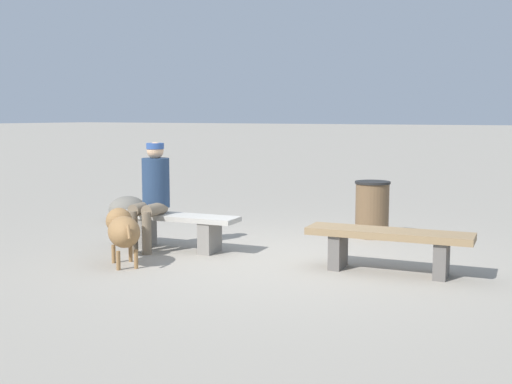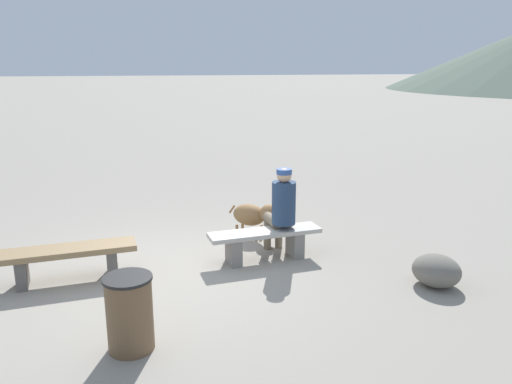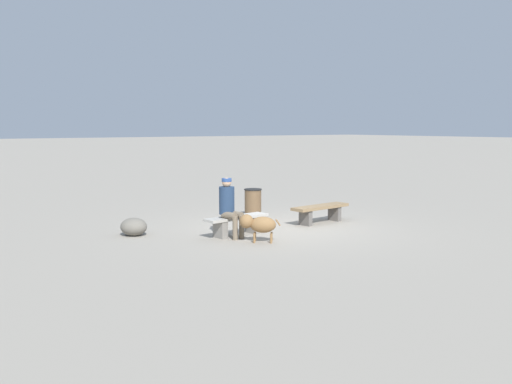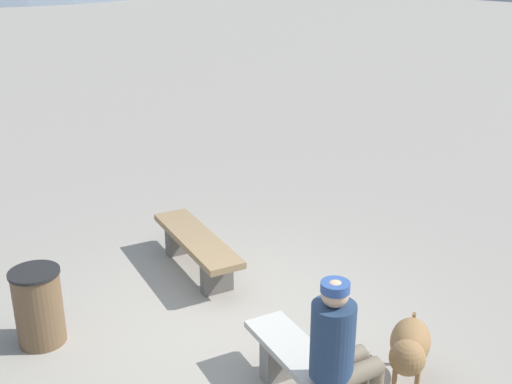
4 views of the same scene
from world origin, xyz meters
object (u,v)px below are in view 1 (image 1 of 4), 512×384
(trash_bin, at_px, (372,209))
(dog, at_px, (123,229))
(seated_person, at_px, (153,189))
(bench_right, at_px, (176,226))
(boulder, at_px, (127,209))
(bench_left, at_px, (388,242))

(trash_bin, bearing_deg, dog, 56.88)
(seated_person, xyz_separation_m, dog, (-0.21, 0.80, -0.35))
(bench_right, bearing_deg, dog, 80.51)
(seated_person, bearing_deg, dog, 97.15)
(bench_right, bearing_deg, trash_bin, -139.00)
(trash_bin, xyz_separation_m, boulder, (3.68, 0.65, -0.18))
(dog, xyz_separation_m, boulder, (1.83, -2.20, -0.19))
(bench_right, relative_size, dog, 2.21)
(dog, height_order, trash_bin, trash_bin)
(bench_left, height_order, bench_right, bench_left)
(dog, bearing_deg, trash_bin, -83.02)
(seated_person, bearing_deg, bench_right, -166.56)
(trash_bin, bearing_deg, boulder, 9.96)
(boulder, bearing_deg, trash_bin, -170.04)
(bench_left, distance_m, boulder, 4.63)
(bench_left, xyz_separation_m, seated_person, (2.87, 0.25, 0.42))
(dog, xyz_separation_m, trash_bin, (-1.85, -2.84, -0.01))
(bench_right, bearing_deg, bench_left, 177.08)
(bench_right, relative_size, seated_person, 1.24)
(dog, distance_m, trash_bin, 3.39)
(bench_left, relative_size, bench_right, 1.07)
(bench_left, height_order, dog, dog)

